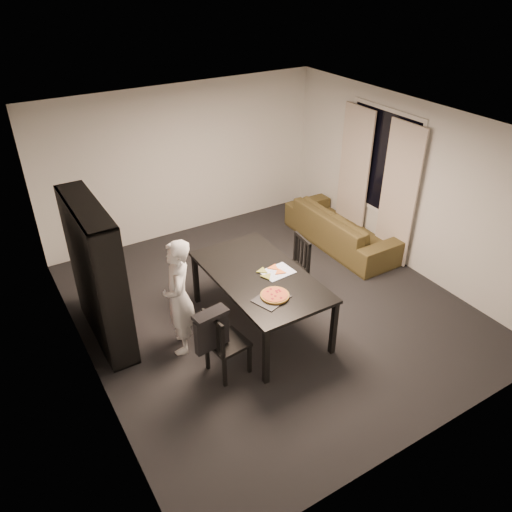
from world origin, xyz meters
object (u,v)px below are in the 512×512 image
chair_left (221,340)px  sofa (342,227)px  baking_tray (271,299)px  chair_right (295,264)px  bookshelf (97,275)px  person (179,298)px  pepperoni_pizza (275,295)px  dining_table (260,279)px

chair_left → sofa: size_ratio=0.41×
baking_tray → sofa: bearing=33.6°
chair_left → chair_right: chair_right is taller
chair_left → sofa: 3.65m
chair_left → chair_right: bearing=-68.8°
bookshelf → sofa: bookshelf is taller
chair_left → person: 0.77m
chair_right → pepperoni_pizza: size_ratio=2.70×
bookshelf → person: bearing=-44.5°
pepperoni_pizza → sofa: bearing=33.9°
chair_right → baking_tray: chair_right is taller
chair_right → person: bearing=-77.7°
chair_right → baking_tray: 1.33m
person → baking_tray: size_ratio=3.87×
bookshelf → chair_right: size_ratio=2.01×
chair_right → sofa: (1.56, 0.81, -0.22)m
chair_left → person: person is taller
chair_left → pepperoni_pizza: bearing=-93.9°
baking_tray → pepperoni_pizza: pepperoni_pizza is taller
pepperoni_pizza → chair_left: bearing=-176.9°
dining_table → person: size_ratio=1.28×
dining_table → baking_tray: size_ratio=4.94×
bookshelf → pepperoni_pizza: (1.71, -1.39, -0.10)m
chair_right → baking_tray: size_ratio=2.36×
bookshelf → pepperoni_pizza: bookshelf is taller
chair_right → person: 1.90m
chair_left → baking_tray: (0.70, 0.03, 0.31)m
chair_right → baking_tray: bearing=-41.9°
sofa → chair_left: bearing=117.8°
chair_left → pepperoni_pizza: chair_left is taller
chair_right → sofa: 1.77m
pepperoni_pizza → person: bearing=146.0°
chair_right → person: size_ratio=0.61×
dining_table → baking_tray: baking_tray is taller
dining_table → pepperoni_pizza: pepperoni_pizza is taller
baking_tray → sofa: 3.07m
dining_table → sofa: bearing=26.1°
pepperoni_pizza → dining_table: bearing=78.3°
pepperoni_pizza → chair_right: bearing=43.1°
chair_right → bookshelf: bearing=-95.4°
chair_left → chair_right: 1.89m
dining_table → sofa: (2.36, 1.15, -0.43)m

